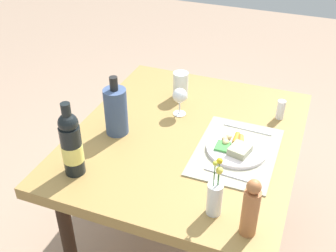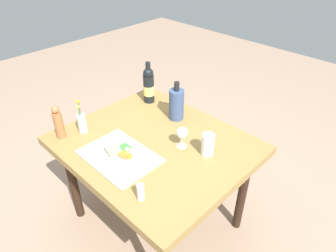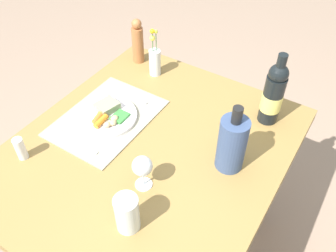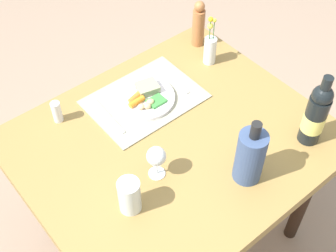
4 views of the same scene
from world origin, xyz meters
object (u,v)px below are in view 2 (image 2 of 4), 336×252
Objects in this scene: wine_glass at (182,133)px; cooler_bottle at (176,104)px; pepper_mill at (58,123)px; fork at (101,144)px; dinner_plate at (120,154)px; salt_shaker at (141,192)px; knife at (138,170)px; water_tumbler at (208,146)px; wine_bottle at (149,85)px; dining_table at (155,152)px; flower_vase at (82,122)px.

wine_glass is 0.50× the size of cooler_bottle.
fork is at bearing 26.78° from pepper_mill.
dinner_plate is 1.85× the size of wine_glass.
wine_glass is (-0.14, 0.45, 0.05)m from salt_shaker.
knife is 0.80× the size of cooler_bottle.
water_tumbler is 0.73m from wine_bottle.
wine_bottle is (-0.54, 0.24, 0.04)m from wine_glass.
wine_glass is 0.76m from pepper_mill.
cooler_bottle is (-0.38, 0.65, 0.06)m from salt_shaker.
cooler_bottle reaches higher than water_tumbler.
water_tumbler is 0.91m from pepper_mill.
dining_table is 8.29× the size of wine_glass.
wine_glass is at bearing -40.76° from cooler_bottle.
flower_vase is (-0.37, -0.01, 0.05)m from dinner_plate.
fork is at bearing -71.83° from wine_bottle.
dinner_plate reaches higher than dining_table.
fork is 2.18× the size of salt_shaker.
pepper_mill reaches higher than wine_glass.
pepper_mill is at bearing -165.30° from knife.
fork is 0.65× the size of wine_bottle.
flower_vase is at bearing -149.31° from dining_table.
dining_table is at bearing 30.69° from flower_vase.
salt_shaker is at bearing -9.66° from flower_vase.
cooler_bottle is at bearing 81.75° from fork.
knife is 0.59m from cooler_bottle.
dinner_plate is 1.24× the size of fork.
dinner_plate is 1.07× the size of flower_vase.
dining_table is 4.13× the size of cooler_bottle.
dinner_plate is at bearing -100.48° from dining_table.
pepper_mill is (-0.41, -0.14, 0.09)m from dinner_plate.
cooler_bottle is (0.32, 0.54, 0.04)m from flower_vase.
pepper_mill is (-0.58, -0.13, 0.10)m from knife.
flower_vase is 0.87× the size of cooler_bottle.
dining_table is at bearing 128.20° from salt_shaker.
water_tumbler is (0.34, 0.37, 0.04)m from dinner_plate.
dinner_plate is 0.17m from knife.
salt_shaker is (0.28, -0.36, 0.13)m from dining_table.
fork is 0.34m from knife.
knife is 1.60× the size of water_tumbler.
flower_vase reaches higher than dining_table.
knife is 0.92× the size of flower_vase.
cooler_bottle is at bearing 107.34° from dining_table.
water_tumbler is at bearing 24.42° from dining_table.
wine_bottle reaches higher than salt_shaker.
dining_table is 3.63× the size of wine_bottle.
pepper_mill is 0.82× the size of cooler_bottle.
fork is 0.74× the size of cooler_bottle.
pepper_mill reaches higher than water_tumbler.
wine_glass reaches higher than dinner_plate.
dinner_plate is 0.44m from pepper_mill.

